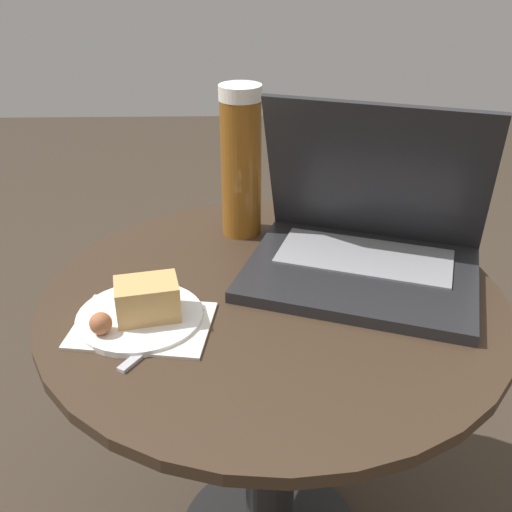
{
  "coord_description": "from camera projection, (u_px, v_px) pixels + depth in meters",
  "views": [
    {
      "loc": [
        -0.04,
        -0.75,
        1.02
      ],
      "look_at": [
        -0.03,
        -0.01,
        0.62
      ],
      "focal_mm": 42.0,
      "sensor_mm": 36.0,
      "label": 1
    }
  ],
  "objects": [
    {
      "name": "napkin",
      "position": [
        143.0,
        325.0,
        0.81
      ],
      "size": [
        0.2,
        0.15,
        0.0
      ],
      "color": "silver",
      "rests_on": "table"
    },
    {
      "name": "snack_plate",
      "position": [
        141.0,
        308.0,
        0.82
      ],
      "size": [
        0.17,
        0.17,
        0.06
      ],
      "color": "white",
      "rests_on": "table"
    },
    {
      "name": "table",
      "position": [
        272.0,
        373.0,
        0.96
      ],
      "size": [
        0.68,
        0.68,
        0.55
      ],
      "color": "black",
      "rests_on": "ground_plane"
    },
    {
      "name": "fork",
      "position": [
        168.0,
        332.0,
        0.8
      ],
      "size": [
        0.1,
        0.15,
        0.0
      ],
      "color": "#B2B2B7",
      "rests_on": "table"
    },
    {
      "name": "laptop",
      "position": [
        365.0,
        240.0,
        0.92
      ],
      "size": [
        0.41,
        0.36,
        0.26
      ],
      "color": "#232326",
      "rests_on": "table"
    },
    {
      "name": "beer_glass",
      "position": [
        241.0,
        162.0,
        1.01
      ],
      "size": [
        0.07,
        0.07,
        0.26
      ],
      "color": "brown",
      "rests_on": "table"
    }
  ]
}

